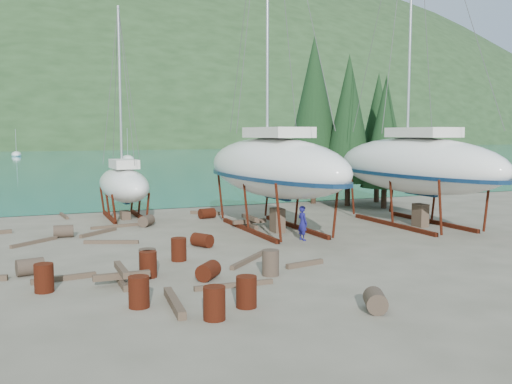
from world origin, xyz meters
name	(u,v)px	position (x,y,z in m)	size (l,w,h in m)	color
ground	(236,257)	(0.00, 0.00, 0.00)	(600.00, 600.00, 0.00)	#595446
bay_water	(33,142)	(0.00, 315.00, 0.01)	(700.00, 700.00, 0.00)	teal
far_hill	(32,142)	(0.00, 320.00, 0.00)	(800.00, 360.00, 110.00)	#1F351A
far_house_right	(129,139)	(30.00, 190.00, 2.92)	(6.60, 5.60, 5.60)	beige
cypress_near_right	(349,119)	(12.50, 12.00, 5.79)	(3.60, 3.60, 10.00)	black
cypress_mid_right	(385,132)	(14.00, 10.00, 4.92)	(3.06, 3.06, 8.50)	black
cypress_back_left	(314,106)	(11.00, 14.00, 6.66)	(4.14, 4.14, 11.50)	black
cypress_far_right	(378,128)	(15.50, 13.00, 5.21)	(3.24, 3.24, 9.00)	black
moored_boat_mid	(128,159)	(10.00, 80.00, 0.39)	(2.00, 5.00, 6.05)	white
moored_boat_far	(16,155)	(-8.00, 110.00, 0.39)	(2.00, 5.00, 6.05)	white
large_sailboat_near	(272,166)	(3.88, 5.11, 3.19)	(4.47, 12.79, 19.80)	white
large_sailboat_far	(414,165)	(11.41, 3.74, 3.20)	(3.99, 12.50, 19.58)	white
small_sailboat_shore	(123,184)	(-2.27, 12.05, 1.96)	(2.65, 7.53, 11.89)	white
worker	(303,223)	(4.02, 2.11, 0.79)	(0.57, 0.38, 1.57)	navy
drum_0	(44,278)	(-7.15, -2.41, 0.44)	(0.58, 0.58, 0.88)	#57170F
drum_1	(375,301)	(1.08, -7.88, 0.29)	(0.58, 0.58, 0.88)	#2D2823
drum_3	(214,303)	(-3.19, -6.87, 0.44)	(0.58, 0.58, 0.88)	#57170F
drum_4	(207,213)	(2.07, 10.14, 0.29)	(0.58, 0.58, 0.88)	#57170F
drum_6	(202,240)	(-0.63, 2.40, 0.29)	(0.58, 0.58, 0.88)	#57170F
drum_7	(246,292)	(-2.03, -6.20, 0.44)	(0.58, 0.58, 0.88)	#57170F
drum_9	(64,231)	(-5.91, 7.03, 0.29)	(0.58, 0.58, 0.88)	#2D2823
drum_10	(139,292)	(-4.78, -5.07, 0.44)	(0.58, 0.58, 0.88)	#57170F
drum_11	(147,221)	(-1.68, 8.71, 0.29)	(0.58, 0.58, 0.88)	#2D2823
drum_12	(208,271)	(-2.07, -2.91, 0.29)	(0.58, 0.58, 0.88)	#57170F
drum_13	(148,264)	(-3.84, -1.85, 0.44)	(0.58, 0.58, 0.88)	#57170F
drum_14	(179,249)	(-2.24, 0.19, 0.44)	(0.58, 0.58, 0.88)	#57170F
drum_15	(30,267)	(-7.49, -0.01, 0.29)	(0.58, 0.58, 0.88)	#2D2823
drum_16	(147,262)	(-3.77, -1.40, 0.44)	(0.58, 0.58, 0.88)	#2D2823
drum_17	(271,263)	(0.05, -3.21, 0.44)	(0.58, 0.58, 0.88)	#2D2823
timber_0	(116,226)	(-3.22, 8.93, 0.07)	(0.14, 2.58, 0.14)	brown
timber_3	(234,285)	(-1.61, -4.13, 0.07)	(0.15, 2.59, 0.15)	brown
timber_5	(249,259)	(0.18, -0.97, 0.08)	(0.16, 3.06, 0.16)	brown
timber_6	(207,213)	(2.56, 11.67, 0.10)	(0.19, 2.08, 0.19)	brown
timber_7	(305,264)	(1.76, -2.45, 0.09)	(0.17, 1.64, 0.17)	brown
timber_9	(64,216)	(-5.41, 13.81, 0.08)	(0.15, 2.14, 0.15)	brown
timber_10	(99,232)	(-4.30, 7.29, 0.08)	(0.16, 2.47, 0.16)	brown
timber_11	(111,242)	(-4.10, 4.62, 0.08)	(0.15, 2.39, 0.15)	brown
timber_12	(64,278)	(-6.49, -1.21, 0.08)	(0.17, 2.08, 0.17)	brown
timber_15	(34,242)	(-7.21, 5.90, 0.07)	(0.15, 2.48, 0.15)	brown
timber_16	(174,303)	(-3.86, -5.37, 0.11)	(0.23, 2.56, 0.23)	brown
timber_pile_fore	(122,276)	(-4.83, -2.49, 0.30)	(1.80, 1.80, 0.60)	brown
timber_pile_aft	(250,221)	(3.16, 6.36, 0.30)	(1.80, 1.80, 0.60)	brown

